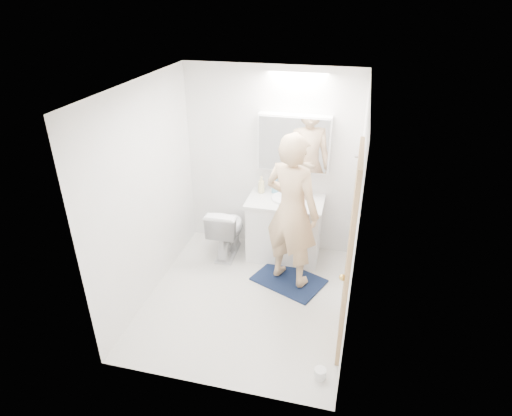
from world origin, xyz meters
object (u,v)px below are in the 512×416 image
(vanity_cabinet, at_px, (284,230))
(toothbrush_cup, at_px, (305,194))
(soap_bottle_b, at_px, (276,186))
(toilet, at_px, (227,230))
(medicine_cabinet, at_px, (294,143))
(toilet_paper_roll, at_px, (320,373))
(soap_bottle_a, at_px, (261,185))
(person, at_px, (292,211))

(vanity_cabinet, bearing_deg, toothbrush_cup, 36.68)
(vanity_cabinet, height_order, soap_bottle_b, soap_bottle_b)
(toilet, xyz_separation_m, toothbrush_cup, (0.96, 0.28, 0.51))
(toothbrush_cup, bearing_deg, medicine_cabinet, 163.44)
(vanity_cabinet, distance_m, medicine_cabinet, 1.13)
(medicine_cabinet, distance_m, toilet, 1.43)
(toilet, height_order, soap_bottle_b, soap_bottle_b)
(toilet_paper_roll, bearing_deg, soap_bottle_a, 116.76)
(person, bearing_deg, soap_bottle_a, -30.29)
(vanity_cabinet, xyz_separation_m, toilet_paper_roll, (0.69, -1.89, -0.34))
(medicine_cabinet, bearing_deg, person, -81.14)
(toilet, relative_size, toothbrush_cup, 7.78)
(soap_bottle_b, bearing_deg, toilet, -153.42)
(soap_bottle_b, height_order, toilet_paper_roll, soap_bottle_b)
(soap_bottle_a, xyz_separation_m, soap_bottle_b, (0.19, 0.03, -0.02))
(vanity_cabinet, xyz_separation_m, toilet, (-0.74, -0.11, -0.03))
(soap_bottle_a, height_order, toilet_paper_roll, soap_bottle_a)
(soap_bottle_b, bearing_deg, toilet_paper_roll, -67.95)
(toothbrush_cup, distance_m, toilet_paper_roll, 2.25)
(toilet_paper_roll, bearing_deg, toilet, 128.81)
(medicine_cabinet, height_order, person, person)
(medicine_cabinet, bearing_deg, soap_bottle_a, -171.25)
(toilet, relative_size, soap_bottle_b, 3.72)
(soap_bottle_a, distance_m, toothbrush_cup, 0.56)
(medicine_cabinet, xyz_separation_m, soap_bottle_b, (-0.20, -0.03, -0.58))
(toilet, relative_size, person, 0.39)
(medicine_cabinet, bearing_deg, toilet_paper_roll, -73.08)
(vanity_cabinet, xyz_separation_m, toothbrush_cup, (0.21, 0.16, 0.47))
(vanity_cabinet, height_order, soap_bottle_a, soap_bottle_a)
(vanity_cabinet, relative_size, person, 0.49)
(medicine_cabinet, distance_m, soap_bottle_a, 0.69)
(person, relative_size, soap_bottle_a, 8.12)
(soap_bottle_a, bearing_deg, medicine_cabinet, 8.75)
(soap_bottle_a, relative_size, toothbrush_cup, 2.46)
(medicine_cabinet, distance_m, toilet_paper_roll, 2.63)
(toilet_paper_roll, bearing_deg, soap_bottle_b, 112.05)
(toothbrush_cup, bearing_deg, vanity_cabinet, -143.32)
(vanity_cabinet, relative_size, toilet, 1.27)
(person, distance_m, toilet_paper_roll, 1.72)
(soap_bottle_a, bearing_deg, toilet, -146.42)
(person, height_order, soap_bottle_b, person)
(person, xyz_separation_m, soap_bottle_b, (-0.32, 0.71, -0.05))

